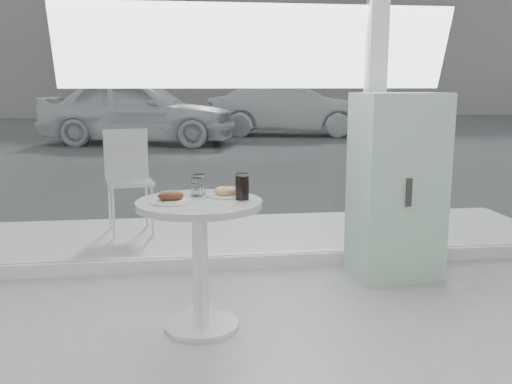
{
  "coord_description": "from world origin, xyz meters",
  "views": [
    {
      "loc": [
        -0.6,
        -1.29,
        1.42
      ],
      "look_at": [
        -0.2,
        1.7,
        0.85
      ],
      "focal_mm": 40.0,
      "sensor_mm": 36.0,
      "label": 1
    }
  ],
  "objects": [
    {
      "name": "storefront",
      "position": [
        0.07,
        3.0,
        1.71
      ],
      "size": [
        5.0,
        0.14,
        3.0
      ],
      "color": "white",
      "rests_on": "ground"
    },
    {
      "name": "main_table",
      "position": [
        -0.5,
        1.9,
        0.55
      ],
      "size": [
        0.72,
        0.72,
        0.77
      ],
      "color": "white",
      "rests_on": "ground"
    },
    {
      "name": "patio_deck",
      "position": [
        0.0,
        3.8,
        0.03
      ],
      "size": [
        5.6,
        1.6,
        0.05
      ],
      "primitive_type": "cube",
      "color": "silver",
      "rests_on": "ground"
    },
    {
      "name": "street",
      "position": [
        0.0,
        16.0,
        -0.0
      ],
      "size": [
        40.0,
        24.0,
        0.0
      ],
      "primitive_type": "cube",
      "color": "#373737",
      "rests_on": "ground"
    },
    {
      "name": "far_building",
      "position": [
        0.0,
        25.0,
        4.0
      ],
      "size": [
        40.0,
        2.0,
        8.0
      ],
      "primitive_type": "cube",
      "color": "gray",
      "rests_on": "ground"
    },
    {
      "name": "mint_cabinet",
      "position": [
        0.97,
        2.65,
        0.68
      ],
      "size": [
        0.68,
        0.49,
        1.36
      ],
      "rotation": [
        0.0,
        0.0,
        0.12
      ],
      "color": "#A5D2BA",
      "rests_on": "ground"
    },
    {
      "name": "patio_chair",
      "position": [
        -1.09,
        4.11,
        0.59
      ],
      "size": [
        0.49,
        0.49,
        0.95
      ],
      "rotation": [
        0.0,
        0.0,
        0.2
      ],
      "color": "white",
      "rests_on": "patio_deck"
    },
    {
      "name": "car_white",
      "position": [
        -1.55,
        12.71,
        0.79
      ],
      "size": [
        4.94,
        2.93,
        1.58
      ],
      "primitive_type": "imported",
      "rotation": [
        0.0,
        0.0,
        1.32
      ],
      "color": "silver",
      "rests_on": "street"
    },
    {
      "name": "car_silver",
      "position": [
        2.51,
        14.47,
        0.74
      ],
      "size": [
        4.71,
        2.49,
        1.47
      ],
      "primitive_type": "imported",
      "rotation": [
        0.0,
        0.0,
        1.35
      ],
      "color": "#95989C",
      "rests_on": "street"
    },
    {
      "name": "plate_fritter",
      "position": [
        -0.65,
        1.87,
        0.8
      ],
      "size": [
        0.24,
        0.24,
        0.07
      ],
      "color": "silver",
      "rests_on": "main_table"
    },
    {
      "name": "plate_donut",
      "position": [
        -0.34,
        2.0,
        0.79
      ],
      "size": [
        0.23,
        0.23,
        0.05
      ],
      "color": "silver",
      "rests_on": "main_table"
    },
    {
      "name": "water_tumbler_a",
      "position": [
        -0.51,
        2.03,
        0.82
      ],
      "size": [
        0.07,
        0.07,
        0.11
      ],
      "color": "white",
      "rests_on": "main_table"
    },
    {
      "name": "water_tumbler_b",
      "position": [
        -0.49,
        2.11,
        0.82
      ],
      "size": [
        0.07,
        0.07,
        0.12
      ],
      "color": "white",
      "rests_on": "main_table"
    },
    {
      "name": "cola_glass",
      "position": [
        -0.25,
        1.9,
        0.84
      ],
      "size": [
        0.08,
        0.08,
        0.15
      ],
      "color": "white",
      "rests_on": "main_table"
    }
  ]
}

